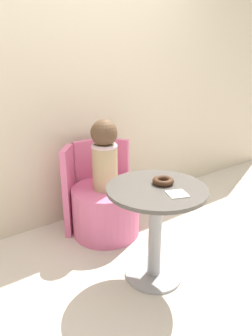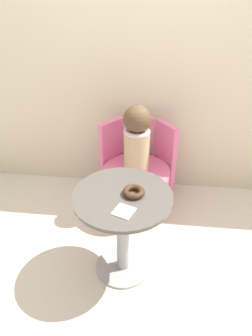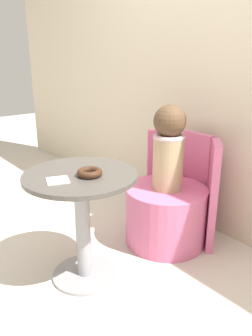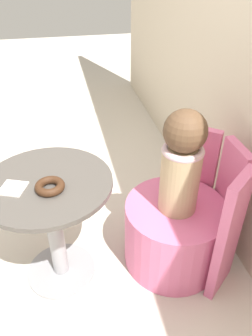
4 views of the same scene
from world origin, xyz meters
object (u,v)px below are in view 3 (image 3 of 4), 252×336
object	(u,v)px
round_table	(82,206)
child_figure	(169,147)
tub_chair	(166,215)
donut	(90,173)

from	to	relation	value
round_table	child_figure	distance (m)	0.72
child_figure	tub_chair	bearing A→B (deg)	0.00
child_figure	round_table	bearing A→B (deg)	-92.88
tub_chair	child_figure	bearing A→B (deg)	180.00
donut	child_figure	bearing A→B (deg)	93.02
donut	round_table	bearing A→B (deg)	-165.73
child_figure	donut	xyz separation A→B (m)	(0.03, -0.65, -0.02)
round_table	tub_chair	world-z (taller)	round_table
tub_chair	child_figure	size ratio (longest dim) A/B	0.99
tub_chair	donut	bearing A→B (deg)	-86.98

